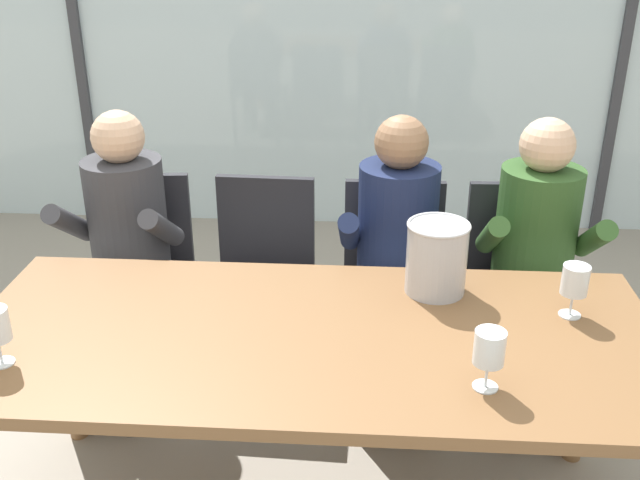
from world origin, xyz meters
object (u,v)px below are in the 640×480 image
object	(u,v)px
chair_near_curtain	(142,263)
dining_table	(312,353)
wine_glass_by_left_taster	(575,282)
person_olive_shirt	(538,251)
chair_left_of_center	(263,266)
ice_bucket_primary	(437,257)
person_navy_polo	(397,248)
chair_center	(393,272)
wine_glass_near_bucket	(489,350)
chair_right_of_center	(517,274)
person_charcoal_jacket	(122,240)

from	to	relation	value
chair_near_curtain	dining_table	bearing A→B (deg)	-52.73
wine_glass_by_left_taster	person_olive_shirt	bearing A→B (deg)	87.67
dining_table	chair_left_of_center	xyz separation A→B (m)	(-0.28, 0.88, -0.15)
person_olive_shirt	ice_bucket_primary	xyz separation A→B (m)	(-0.44, -0.44, 0.18)
person_navy_polo	person_olive_shirt	bearing A→B (deg)	0.39
person_olive_shirt	chair_left_of_center	bearing A→B (deg)	173.76
dining_table	wine_glass_by_left_taster	size ratio (longest dim) A/B	12.20
chair_center	wine_glass_near_bucket	distance (m)	1.18
person_olive_shirt	wine_glass_near_bucket	size ratio (longest dim) A/B	6.91
chair_center	chair_right_of_center	size ratio (longest dim) A/B	1.00
chair_center	person_navy_polo	size ratio (longest dim) A/B	0.73
dining_table	chair_near_curtain	distance (m)	1.20
dining_table	ice_bucket_primary	world-z (taller)	ice_bucket_primary
chair_left_of_center	wine_glass_by_left_taster	world-z (taller)	wine_glass_by_left_taster
dining_table	wine_glass_near_bucket	world-z (taller)	wine_glass_near_bucket
chair_left_of_center	person_charcoal_jacket	size ratio (longest dim) A/B	0.73
wine_glass_near_bucket	chair_near_curtain	bearing A→B (deg)	139.06
dining_table	person_charcoal_jacket	world-z (taller)	person_charcoal_jacket
person_navy_polo	wine_glass_near_bucket	bearing A→B (deg)	-77.87
chair_near_curtain	person_olive_shirt	xyz separation A→B (m)	(1.64, -0.14, 0.17)
ice_bucket_primary	wine_glass_by_left_taster	world-z (taller)	ice_bucket_primary
chair_left_of_center	chair_near_curtain	bearing A→B (deg)	-177.46
chair_center	person_olive_shirt	distance (m)	0.60
chair_right_of_center	dining_table	bearing A→B (deg)	-134.24
chair_near_curtain	wine_glass_by_left_taster	size ratio (longest dim) A/B	5.07
chair_left_of_center	ice_bucket_primary	distance (m)	0.96
chair_center	person_charcoal_jacket	distance (m)	1.12
chair_near_curtain	ice_bucket_primary	world-z (taller)	ice_bucket_primary
ice_bucket_primary	chair_center	bearing A→B (deg)	101.55
person_navy_polo	wine_glass_near_bucket	xyz separation A→B (m)	(0.20, -0.98, 0.17)
chair_right_of_center	person_navy_polo	size ratio (longest dim) A/B	0.73
chair_near_curtain	person_navy_polo	world-z (taller)	person_navy_polo
chair_right_of_center	ice_bucket_primary	world-z (taller)	ice_bucket_primary
chair_center	person_olive_shirt	size ratio (longest dim) A/B	0.73
chair_center	ice_bucket_primary	size ratio (longest dim) A/B	3.58
chair_left_of_center	person_olive_shirt	distance (m)	1.13
chair_center	chair_right_of_center	distance (m)	0.52
wine_glass_by_left_taster	chair_left_of_center	bearing A→B (deg)	146.32
chair_near_curtain	wine_glass_by_left_taster	distance (m)	1.80
dining_table	person_olive_shirt	world-z (taller)	person_olive_shirt
wine_glass_by_left_taster	dining_table	bearing A→B (deg)	-169.00
wine_glass_near_bucket	wine_glass_by_left_taster	bearing A→B (deg)	51.59
person_charcoal_jacket	person_navy_polo	size ratio (longest dim) A/B	1.00
chair_right_of_center	wine_glass_near_bucket	world-z (taller)	wine_glass_near_bucket
chair_center	chair_right_of_center	xyz separation A→B (m)	(0.52, 0.01, 0.00)
person_charcoal_jacket	ice_bucket_primary	distance (m)	1.31
person_charcoal_jacket	person_olive_shirt	distance (m)	1.66
chair_center	ice_bucket_primary	bearing A→B (deg)	-78.29
person_charcoal_jacket	wine_glass_by_left_taster	bearing A→B (deg)	-15.84
chair_left_of_center	dining_table	bearing A→B (deg)	-70.44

